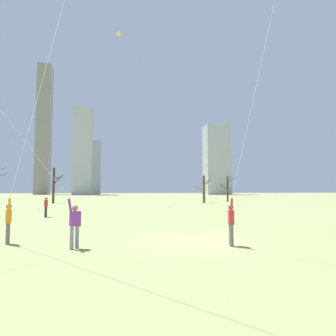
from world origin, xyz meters
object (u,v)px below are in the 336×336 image
at_px(kite_flyer_foreground_left_pink, 17,186).
at_px(bare_tree_rightmost, 204,188).
at_px(bare_tree_center, 54,185).
at_px(bystander_strolling_midfield, 46,206).
at_px(kite_flyer_midfield_center_purple, 241,173).
at_px(bare_tree_right_of_center, 227,188).
at_px(distant_kite_drifting_left_yellow, 124,53).

height_order(kite_flyer_foreground_left_pink, bare_tree_rightmost, kite_flyer_foreground_left_pink).
bearing_deg(bare_tree_center, bystander_strolling_midfield, -81.02).
bearing_deg(kite_flyer_midfield_center_purple, bare_tree_right_of_center, 68.33).
relative_size(kite_flyer_midfield_center_purple, bare_tree_center, 1.81).
xyz_separation_m(bystander_strolling_midfield, distant_kite_drifting_left_yellow, (6.64, 14.92, 20.24)).
xyz_separation_m(distant_kite_drifting_left_yellow, bare_tree_center, (-10.74, 10.99, -18.09)).
bearing_deg(bare_tree_center, bare_tree_right_of_center, 2.62).
distance_m(kite_flyer_midfield_center_purple, bystander_strolling_midfield, 18.13).
bearing_deg(kite_flyer_midfield_center_purple, bare_tree_center, 108.63).
distance_m(kite_flyer_midfield_center_purple, bare_tree_rightmost, 39.65).
bearing_deg(bare_tree_rightmost, kite_flyer_foreground_left_pink, -117.67).
xyz_separation_m(bare_tree_right_of_center, bare_tree_rightmost, (-6.04, -4.35, -0.09)).
height_order(kite_flyer_midfield_center_purple, kite_flyer_foreground_left_pink, kite_flyer_foreground_left_pink).
bearing_deg(bystander_strolling_midfield, bare_tree_center, 98.98).
xyz_separation_m(kite_flyer_foreground_left_pink, bare_tree_right_of_center, (25.00, 40.51, 0.26)).
distance_m(bare_tree_center, bare_tree_rightmost, 24.88).
height_order(bare_tree_right_of_center, bare_tree_rightmost, bare_tree_right_of_center).
bearing_deg(kite_flyer_midfield_center_purple, bare_tree_rightmost, 74.12).
height_order(kite_flyer_midfield_center_purple, bare_tree_center, kite_flyer_midfield_center_purple).
distance_m(kite_flyer_midfield_center_purple, kite_flyer_foreground_left_pink, 8.37).
distance_m(distant_kite_drifting_left_yellow, bare_tree_center, 23.73).
distance_m(kite_flyer_midfield_center_purple, bare_tree_center, 43.35).
bearing_deg(kite_flyer_foreground_left_pink, bare_tree_right_of_center, 58.32).
distance_m(kite_flyer_midfield_center_purple, distant_kite_drifting_left_yellow, 35.39).
bearing_deg(bystander_strolling_midfield, bare_tree_right_of_center, 45.72).
bearing_deg(bare_tree_right_of_center, bystander_strolling_midfield, -134.28).
relative_size(bare_tree_right_of_center, bare_tree_rightmost, 1.05).
xyz_separation_m(kite_flyer_foreground_left_pink, bystander_strolling_midfield, (-1.64, 13.19, -1.41)).
height_order(kite_flyer_midfield_center_purple, bare_tree_rightmost, kite_flyer_midfield_center_purple).
xyz_separation_m(kite_flyer_foreground_left_pink, bare_tree_center, (-5.73, 39.10, 0.74)).
bearing_deg(bare_tree_rightmost, bare_tree_center, 173.21).
relative_size(kite_flyer_foreground_left_pink, distant_kite_drifting_left_yellow, 0.43).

